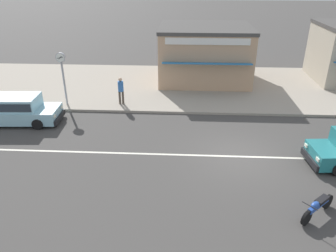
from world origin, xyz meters
TOP-DOWN VIEW (x-y plane):
  - ground_plane at (0.00, 0.00)m, footprint 160.00×160.00m
  - lane_centre_stripe at (0.00, 0.00)m, footprint 50.40×0.14m
  - kerb_strip at (0.00, 9.73)m, footprint 68.00×10.00m
  - minivan_pale_blue_1 at (-12.10, 3.07)m, footprint 4.83×2.15m
  - motorcycle_1 at (2.15, -3.92)m, footprint 1.53×1.36m
  - street_clock at (-10.00, 5.59)m, footprint 0.56×0.22m
  - pedestrian_far_end at (-6.56, 5.79)m, footprint 0.34×0.34m
  - shopfront_corner_warung at (-1.20, 11.24)m, footprint 6.67×6.43m

SIDE VIEW (x-z plane):
  - ground_plane at x=0.00m, z-range 0.00..0.00m
  - lane_centre_stripe at x=0.00m, z-range 0.00..0.01m
  - kerb_strip at x=0.00m, z-range 0.00..0.15m
  - motorcycle_1 at x=2.15m, z-range 0.03..0.82m
  - minivan_pale_blue_1 at x=-12.10m, z-range 0.06..1.63m
  - pedestrian_far_end at x=-6.56m, z-range 0.30..2.01m
  - shopfront_corner_warung at x=-1.20m, z-range 0.16..4.12m
  - street_clock at x=-10.00m, z-range 0.89..4.14m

